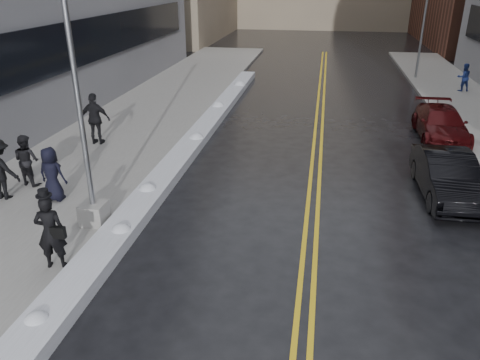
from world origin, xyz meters
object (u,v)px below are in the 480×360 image
at_px(lamppost, 84,140).
at_px(pedestrian_c, 52,174).
at_px(pedestrian_east, 464,77).
at_px(pedestrian_d, 95,119).
at_px(pedestrian_fedora, 51,232).
at_px(traffic_signal, 423,25).
at_px(car_maroon, 441,124).
at_px(car_black, 447,176).
at_px(pedestrian_b, 27,160).
at_px(pedestrian_e, 0,169).

xyz_separation_m(lamppost, pedestrian_c, (-1.83, 1.15, -1.55)).
xyz_separation_m(pedestrian_c, pedestrian_east, (15.61, 17.27, -0.05)).
height_order(lamppost, pedestrian_d, lamppost).
xyz_separation_m(pedestrian_d, pedestrian_east, (16.63, 12.29, -0.23)).
relative_size(pedestrian_fedora, pedestrian_d, 0.89).
bearing_deg(pedestrian_fedora, pedestrian_d, -84.39).
bearing_deg(traffic_signal, pedestrian_d, -132.71).
bearing_deg(pedestrian_east, car_maroon, 58.64).
bearing_deg(pedestrian_c, traffic_signal, -118.91).
height_order(traffic_signal, car_black, traffic_signal).
bearing_deg(lamppost, car_maroon, 41.65).
height_order(pedestrian_c, car_black, pedestrian_c).
bearing_deg(pedestrian_east, pedestrian_b, 31.21).
bearing_deg(lamppost, pedestrian_c, 147.91).
bearing_deg(pedestrian_b, pedestrian_fedora, 142.92).
xyz_separation_m(traffic_signal, car_maroon, (-1.00, -12.40, -2.75)).
distance_m(traffic_signal, pedestrian_e, 26.01).
height_order(traffic_signal, pedestrian_c, traffic_signal).
bearing_deg(pedestrian_d, traffic_signal, -134.01).
bearing_deg(car_black, pedestrian_e, -169.80).
relative_size(lamppost, pedestrian_fedora, 4.23).
xyz_separation_m(lamppost, pedestrian_fedora, (0.03, -2.07, -1.48)).
distance_m(pedestrian_c, car_maroon, 15.20).
bearing_deg(pedestrian_east, pedestrian_d, 23.80).
height_order(pedestrian_d, car_maroon, pedestrian_d).
xyz_separation_m(pedestrian_fedora, pedestrian_d, (-2.88, 8.20, 0.11)).
relative_size(pedestrian_c, pedestrian_e, 0.89).
xyz_separation_m(traffic_signal, pedestrian_b, (-15.03, -19.93, -2.42)).
height_order(pedestrian_fedora, car_black, pedestrian_fedora).
xyz_separation_m(pedestrian_fedora, pedestrian_c, (-1.86, 3.21, -0.07)).
height_order(pedestrian_b, pedestrian_east, pedestrian_b).
distance_m(pedestrian_fedora, pedestrian_d, 8.69).
distance_m(car_black, car_maroon, 5.94).
bearing_deg(pedestrian_d, pedestrian_east, -144.85).
height_order(traffic_signal, pedestrian_d, traffic_signal).
bearing_deg(pedestrian_b, lamppost, 162.02).
bearing_deg(lamppost, pedestrian_b, 147.39).
relative_size(traffic_signal, pedestrian_fedora, 3.33).
bearing_deg(pedestrian_d, car_black, 168.04).
xyz_separation_m(pedestrian_c, pedestrian_d, (-1.02, 4.99, 0.19)).
bearing_deg(car_maroon, pedestrian_fedora, -132.56).
distance_m(pedestrian_fedora, pedestrian_c, 3.71).
distance_m(pedestrian_b, pedestrian_e, 1.07).
xyz_separation_m(pedestrian_b, pedestrian_d, (0.38, 4.07, 0.19)).
bearing_deg(pedestrian_b, pedestrian_e, 95.59).
height_order(pedestrian_b, pedestrian_e, pedestrian_e).
distance_m(traffic_signal, car_maroon, 12.74).
bearing_deg(pedestrian_b, traffic_signal, -112.38).
distance_m(pedestrian_d, pedestrian_e, 5.15).
relative_size(pedestrian_east, car_maroon, 0.35).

